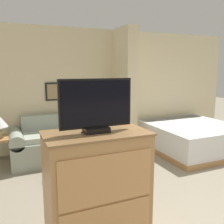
% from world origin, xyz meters
% --- Properties ---
extents(wall_back, '(6.57, 0.16, 2.60)m').
position_xyz_m(wall_back, '(-0.00, 3.57, 1.29)').
color(wall_back, beige).
rests_on(wall_back, ground_plane).
extents(wall_partition_pillar, '(0.24, 0.76, 2.60)m').
position_xyz_m(wall_partition_pillar, '(0.27, 3.13, 1.30)').
color(wall_partition_pillar, beige).
rests_on(wall_partition_pillar, ground_plane).
extents(couch, '(2.11, 0.84, 0.86)m').
position_xyz_m(couch, '(-1.04, 3.08, 0.33)').
color(couch, '#99A393').
rests_on(couch, ground_plane).
extents(coffee_table, '(0.78, 0.46, 0.43)m').
position_xyz_m(coffee_table, '(-1.05, 2.02, 0.38)').
color(coffee_table, '#B27F4C').
rests_on(coffee_table, ground_plane).
extents(tv_dresser, '(1.01, 0.56, 1.17)m').
position_xyz_m(tv_dresser, '(-1.31, 0.53, 0.58)').
color(tv_dresser, '#B27F4C').
rests_on(tv_dresser, ground_plane).
extents(tv, '(0.71, 0.16, 0.51)m').
position_xyz_m(tv, '(-1.31, 0.53, 1.42)').
color(tv, black).
rests_on(tv, tv_dresser).
extents(bed, '(1.80, 1.91, 0.58)m').
position_xyz_m(bed, '(1.60, 2.52, 0.29)').
color(bed, '#B27F4C').
rests_on(bed, ground_plane).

